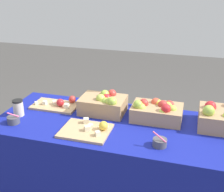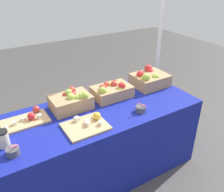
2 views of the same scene
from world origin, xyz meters
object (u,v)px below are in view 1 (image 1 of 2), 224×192
apple_crate_left (224,118)px  cutting_board_back (58,104)px  apple_crate_middle (157,111)px  sample_bowl_near (13,120)px  sample_bowl_mid (160,142)px  coffee_cup (18,108)px  apple_crate_right (104,104)px  cutting_board_front (88,130)px

apple_crate_left → cutting_board_back: apple_crate_left is taller
apple_crate_middle → sample_bowl_near: (-1.01, -0.36, -0.04)m
sample_bowl_mid → sample_bowl_near: bearing=179.5°
apple_crate_middle → sample_bowl_near: 1.08m
cutting_board_back → coffee_cup: (-0.22, -0.24, 0.05)m
apple_crate_middle → cutting_board_back: bearing=179.9°
cutting_board_back → coffee_cup: coffee_cup is taller
apple_crate_right → coffee_cup: bearing=-159.2°
sample_bowl_mid → coffee_cup: coffee_cup is taller
apple_crate_middle → apple_crate_right: (-0.43, 0.00, 0.01)m
apple_crate_left → sample_bowl_near: size_ratio=3.41×
apple_crate_left → apple_crate_right: bearing=-179.6°
sample_bowl_near → sample_bowl_mid: size_ratio=0.95×
apple_crate_left → sample_bowl_near: apple_crate_left is taller
cutting_board_back → apple_crate_right: bearing=0.3°
apple_crate_middle → cutting_board_back: (-0.83, 0.00, -0.05)m
cutting_board_front → sample_bowl_near: (-0.58, -0.03, 0.01)m
apple_crate_right → sample_bowl_mid: (0.50, -0.37, -0.05)m
cutting_board_back → sample_bowl_near: bearing=-117.3°
apple_crate_middle → sample_bowl_mid: 0.38m
apple_crate_left → apple_crate_middle: (-0.48, -0.01, -0.01)m
sample_bowl_near → coffee_cup: size_ratio=0.82×
cutting_board_back → coffee_cup: bearing=-132.9°
apple_crate_right → sample_bowl_mid: bearing=-36.7°
sample_bowl_near → sample_bowl_mid: sample_bowl_mid is taller
cutting_board_front → cutting_board_back: 0.51m
apple_crate_left → cutting_board_front: apple_crate_left is taller
cutting_board_back → sample_bowl_mid: sample_bowl_mid is taller
apple_crate_right → cutting_board_front: apple_crate_right is taller
sample_bowl_near → apple_crate_left: bearing=13.8°
cutting_board_front → coffee_cup: (-0.61, 0.09, 0.05)m
apple_crate_middle → coffee_cup: (-1.05, -0.23, -0.01)m
apple_crate_left → cutting_board_back: bearing=-179.6°
cutting_board_front → coffee_cup: 0.62m
apple_crate_left → coffee_cup: size_ratio=2.78×
apple_crate_right → sample_bowl_mid: apple_crate_right is taller
apple_crate_middle → coffee_cup: bearing=-167.4°
apple_crate_left → coffee_cup: 1.54m
cutting_board_back → sample_bowl_near: sample_bowl_near is taller
apple_crate_middle → sample_bowl_mid: size_ratio=3.39×
cutting_board_front → cutting_board_back: size_ratio=0.91×
apple_crate_left → cutting_board_front: (-0.91, -0.33, -0.06)m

